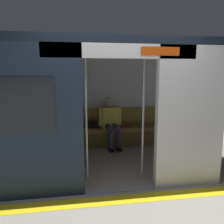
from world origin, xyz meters
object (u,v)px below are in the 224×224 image
train_car (105,87)px  person_seated (111,119)px  handbag (92,124)px  book (127,126)px  bench_seat (103,132)px  grab_pole_door (86,117)px  grab_pole_far (143,115)px

train_car → person_seated: size_ratio=5.40×
handbag → book: 0.89m
bench_seat → book: size_ratio=15.01×
book → grab_pole_door: bearing=68.5°
handbag → grab_pole_door: 1.92m
book → grab_pole_door: 2.19m
bench_seat → book: book is taller
handbag → person_seated: bearing=165.4°
person_seated → handbag: size_ratio=4.56×
bench_seat → handbag: size_ratio=12.70×
grab_pole_door → grab_pole_far: 0.97m
train_car → book: train_car is taller
train_car → grab_pole_far: train_car is taller
person_seated → grab_pole_door: (0.66, 1.71, 0.40)m
train_car → book: size_ratio=29.09×
grab_pole_door → grab_pole_far: (-0.97, -0.07, 0.00)m
book → grab_pole_door: size_ratio=0.10×
bench_seat → handbag: 0.34m
person_seated → grab_pole_far: bearing=100.6°
grab_pole_door → book: bearing=-121.4°
bench_seat → person_seated: person_seated is taller
bench_seat → grab_pole_door: (0.49, 1.76, 0.73)m
bench_seat → grab_pole_far: grab_pole_far is taller
bench_seat → person_seated: 0.38m
book → handbag: bearing=7.8°
bench_seat → grab_pole_far: 1.90m
bench_seat → grab_pole_door: 1.97m
handbag → grab_pole_far: (-0.76, 1.75, 0.54)m
bench_seat → person_seated: (-0.18, 0.05, 0.33)m
train_car → grab_pole_door: size_ratio=2.97×
person_seated → book: size_ratio=5.39×
train_car → grab_pole_far: (-0.57, 0.72, -0.44)m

